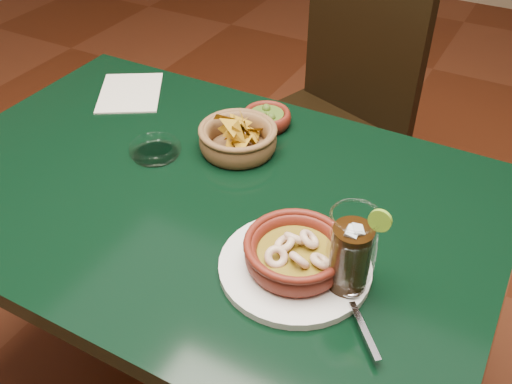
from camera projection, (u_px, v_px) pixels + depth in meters
The scene contains 8 objects.
dining_table at pixel (204, 225), 1.23m from camera, with size 1.20×0.80×0.75m.
dining_chair at pixel (329, 118), 1.79m from camera, with size 0.58×0.58×0.98m.
shrimp_plate at pixel (296, 256), 0.97m from camera, with size 0.33×0.27×0.08m.
chip_basket at pixel (238, 138), 1.26m from camera, with size 0.21×0.21×0.13m.
guacamole_ramekin at pixel (267, 118), 1.35m from camera, with size 0.13×0.13×0.05m.
cola_drink at pixel (350, 255), 0.91m from camera, with size 0.17×0.17×0.19m.
glass_ashtray at pixel (155, 150), 1.26m from camera, with size 0.12×0.12×0.03m.
paper_menu at pixel (130, 92), 1.48m from camera, with size 0.24×0.26×0.00m.
Camera 1 is at (0.54, -0.75, 1.48)m, focal length 40.00 mm.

